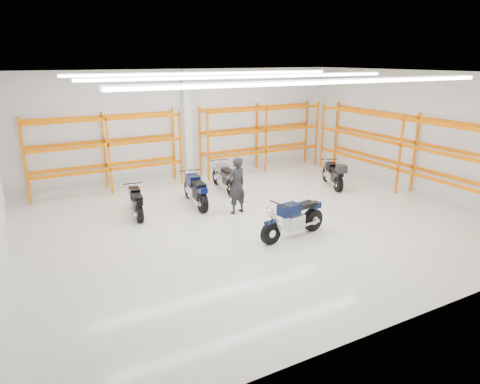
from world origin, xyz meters
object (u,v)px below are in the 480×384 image
motorcycle_main (296,219)px  standing_man (237,185)px  motorcycle_back_a (136,203)px  structural_column (187,125)px  motorcycle_back_d (334,175)px  motorcycle_back_c (225,178)px  motorcycle_back_b (196,191)px

motorcycle_main → standing_man: bearing=102.5°
motorcycle_back_a → structural_column: structural_column is taller
motorcycle_back_d → standing_man: standing_man is taller
standing_man → motorcycle_back_d: bearing=176.4°
motorcycle_back_d → standing_man: size_ratio=1.10×
motorcycle_back_c → motorcycle_back_d: (3.95, -1.69, 0.01)m
motorcycle_main → motorcycle_back_c: motorcycle_main is taller
motorcycle_back_c → structural_column: 3.02m
motorcycle_main → standing_man: size_ratio=1.22×
motorcycle_back_b → structural_column: size_ratio=0.52×
motorcycle_back_b → motorcycle_back_d: size_ratio=1.11×
motorcycle_main → motorcycle_back_d: (4.16, 3.26, -0.00)m
structural_column → motorcycle_back_d: bearing=-42.6°
motorcycle_back_a → motorcycle_back_b: motorcycle_back_b is taller
standing_man → structural_column: (0.24, 4.84, 1.30)m
motorcycle_back_a → motorcycle_back_c: 3.93m
motorcycle_back_b → motorcycle_back_c: 2.02m
motorcycle_back_a → structural_column: size_ratio=0.44×
motorcycle_main → motorcycle_back_b: bearing=111.1°
motorcycle_back_d → standing_man: bearing=-171.2°
motorcycle_back_d → structural_column: 6.32m
motorcycle_main → structural_column: (-0.32, 7.37, 1.72)m
motorcycle_main → motorcycle_back_b: (-1.47, 3.82, 0.00)m
motorcycle_back_d → motorcycle_main: bearing=-141.9°
motorcycle_main → structural_column: size_ratio=0.51×
motorcycle_back_b → structural_column: 4.11m
motorcycle_back_a → motorcycle_back_b: (2.08, 0.01, 0.08)m
motorcycle_back_c → motorcycle_back_d: size_ratio=1.08×
motorcycle_back_a → motorcycle_back_c: (3.76, 1.14, 0.06)m
motorcycle_back_a → motorcycle_back_b: 2.08m
motorcycle_main → structural_column: bearing=92.5°
motorcycle_back_b → standing_man: size_ratio=1.23×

